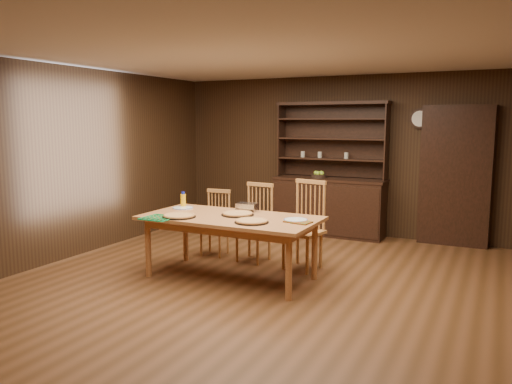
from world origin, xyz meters
The scene contains 20 objects.
floor centered at (0.00, 0.00, 0.00)m, with size 6.00×6.00×0.00m, color brown.
room_shell centered at (0.00, 0.00, 1.58)m, with size 6.00×6.00×6.00m.
china_hutch centered at (0.00, 2.75, 0.60)m, with size 1.84×0.52×2.17m.
doorway centered at (1.90, 2.90, 1.05)m, with size 1.00×0.18×2.10m, color black.
wall_clock centered at (1.35, 2.96, 1.90)m, with size 0.30×0.05×0.30m.
dining_table centered at (-0.31, -0.01, 0.68)m, with size 2.08×1.04×0.75m.
chair_left centered at (-1.03, 0.87, 0.48)m, with size 0.40×0.39×0.91m.
chair_center centered at (-0.40, 0.85, 0.55)m, with size 0.46×0.44×1.04m.
chair_right centered at (0.33, 0.80, 0.60)m, with size 0.54×0.52×1.12m.
pizza_left centered at (-0.82, -0.32, 0.77)m, with size 0.39×0.39×0.04m.
pizza_right centered at (0.08, -0.23, 0.77)m, with size 0.38×0.38×0.04m.
pizza_center centered at (-0.27, 0.09, 0.77)m, with size 0.39×0.39×0.04m.
cooling_rack centered at (-1.00, -0.48, 0.76)m, with size 0.34×0.34×0.02m, color #0DAA51, non-canonical shape.
plate_left centered at (-1.12, 0.19, 0.76)m, with size 0.26×0.26×0.02m.
plate_right centered at (0.47, 0.10, 0.76)m, with size 0.27×0.27×0.02m.
foil_dish centered at (-0.30, 0.39, 0.80)m, with size 0.25×0.18×0.10m, color silver.
juice_bottle centered at (-1.17, 0.27, 0.84)m, with size 0.07×0.07×0.20m.
pot_holder_a centered at (0.58, 0.00, 0.76)m, with size 0.19×0.19×0.01m, color #A41512.
pot_holder_b centered at (0.48, 0.04, 0.76)m, with size 0.20×0.20×0.01m, color #A41512.
fruit_bowl centered at (-0.16, 2.69, 0.98)m, with size 0.26×0.26×0.12m.
Camera 1 is at (2.52, -5.05, 1.86)m, focal length 35.00 mm.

